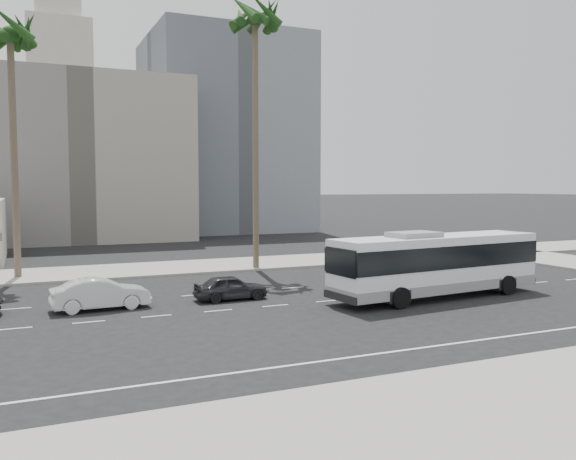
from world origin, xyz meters
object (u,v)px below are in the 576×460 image
car_a (231,287)px  car_b (101,294)px  city_bus (437,263)px  palm_near (255,24)px  palm_mid (10,40)px

car_a → car_b: size_ratio=0.83×
city_bus → car_a: city_bus is taller
car_b → palm_near: size_ratio=0.24×
car_b → palm_near: (12.01, 10.14, 16.73)m
city_bus → palm_near: (-5.06, 14.24, 15.59)m
city_bus → car_b: city_bus is taller
car_b → car_a: bearing=-94.1°
car_b → palm_mid: size_ratio=0.28×
car_a → palm_mid: size_ratio=0.23×
car_a → palm_mid: palm_mid is taller
car_a → city_bus: bearing=-111.6°
city_bus → car_b: size_ratio=2.75×
city_bus → palm_mid: size_ratio=0.76×
car_a → car_b: bearing=87.5°
city_bus → palm_near: size_ratio=0.67×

